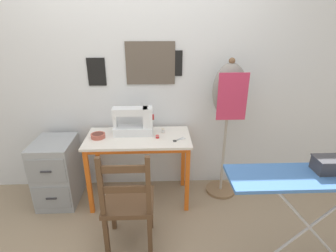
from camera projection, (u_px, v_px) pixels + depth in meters
The scene contains 13 objects.
ground_plane at pixel (140, 213), 2.61m from camera, with size 14.00×14.00×0.00m, color gray.
wall_back at pixel (138, 74), 2.65m from camera, with size 10.00×0.07×2.55m.
sewing_table at pixel (138, 147), 2.59m from camera, with size 1.02×0.51×0.72m.
sewing_machine at pixel (135, 122), 2.58m from camera, with size 0.40×0.16×0.30m.
fabric_bowl at pixel (98, 136), 2.54m from camera, with size 0.14×0.14×0.04m.
scissors at pixel (177, 140), 2.49m from camera, with size 0.13×0.10×0.01m.
thread_spool_near_machine at pixel (157, 137), 2.53m from camera, with size 0.04×0.04×0.03m.
thread_spool_mid_table at pixel (163, 131), 2.65m from camera, with size 0.04×0.04×0.04m.
wooden_chair at pixel (128, 203), 2.09m from camera, with size 0.40×0.38×0.92m.
filing_cabinet at pixel (58, 172), 2.68m from camera, with size 0.38×0.48×0.68m.
dress_form at pixel (229, 99), 2.54m from camera, with size 0.33×0.32×1.47m.
ironing_board at pixel (321, 181), 1.72m from camera, with size 1.24×0.31×0.86m.
storage_box at pixel (331, 165), 1.72m from camera, with size 0.22×0.14×0.10m.
Camera 1 is at (0.20, -2.09, 1.80)m, focal length 28.00 mm.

